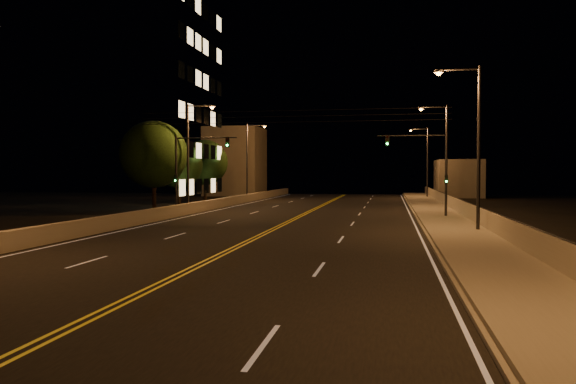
% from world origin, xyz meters
% --- Properties ---
extents(ground, '(160.00, 160.00, 0.00)m').
position_xyz_m(ground, '(0.00, 0.00, 0.00)').
color(ground, black).
rests_on(ground, ground).
extents(road, '(18.00, 120.00, 0.02)m').
position_xyz_m(road, '(0.00, 20.00, 0.01)').
color(road, black).
rests_on(road, ground).
extents(sidewalk, '(3.60, 120.00, 0.30)m').
position_xyz_m(sidewalk, '(10.80, 20.00, 0.15)').
color(sidewalk, gray).
rests_on(sidewalk, ground).
extents(curb, '(0.14, 120.00, 0.15)m').
position_xyz_m(curb, '(8.93, 20.00, 0.07)').
color(curb, gray).
rests_on(curb, ground).
extents(parapet_wall, '(0.30, 120.00, 1.00)m').
position_xyz_m(parapet_wall, '(12.45, 20.00, 0.80)').
color(parapet_wall, '#AAA28E').
rests_on(parapet_wall, sidewalk).
extents(jersey_barrier, '(0.45, 120.00, 0.92)m').
position_xyz_m(jersey_barrier, '(-9.47, 20.00, 0.46)').
color(jersey_barrier, '#AAA28E').
rests_on(jersey_barrier, ground).
extents(distant_building_right, '(6.00, 10.00, 5.26)m').
position_xyz_m(distant_building_right, '(16.50, 73.72, 2.63)').
color(distant_building_right, gray).
rests_on(distant_building_right, ground).
extents(distant_building_left, '(8.00, 8.00, 10.15)m').
position_xyz_m(distant_building_left, '(-16.00, 72.42, 5.08)').
color(distant_building_left, gray).
rests_on(distant_building_left, ground).
extents(parapet_rail, '(0.06, 120.00, 0.06)m').
position_xyz_m(parapet_rail, '(12.45, 20.00, 1.33)').
color(parapet_rail, black).
rests_on(parapet_rail, parapet_wall).
extents(lane_markings, '(17.32, 116.00, 0.00)m').
position_xyz_m(lane_markings, '(0.00, 19.93, 0.02)').
color(lane_markings, silver).
rests_on(lane_markings, road).
extents(streetlight_1, '(2.55, 0.28, 9.33)m').
position_xyz_m(streetlight_1, '(11.53, 23.21, 5.38)').
color(streetlight_1, '#2D2D33').
rests_on(streetlight_1, ground).
extents(streetlight_2, '(2.55, 0.28, 9.33)m').
position_xyz_m(streetlight_2, '(11.53, 41.31, 5.38)').
color(streetlight_2, '#2D2D33').
rests_on(streetlight_2, ground).
extents(streetlight_3, '(2.55, 0.28, 9.33)m').
position_xyz_m(streetlight_3, '(11.53, 66.50, 5.38)').
color(streetlight_3, '#2D2D33').
rests_on(streetlight_3, ground).
extents(streetlight_5, '(2.55, 0.28, 9.33)m').
position_xyz_m(streetlight_5, '(-9.93, 36.79, 5.38)').
color(streetlight_5, '#2D2D33').
rests_on(streetlight_5, ground).
extents(streetlight_6, '(2.55, 0.28, 9.33)m').
position_xyz_m(streetlight_6, '(-9.93, 57.09, 5.38)').
color(streetlight_6, '#2D2D33').
rests_on(streetlight_6, ground).
extents(traffic_signal_right, '(5.11, 0.31, 6.39)m').
position_xyz_m(traffic_signal_right, '(10.03, 33.05, 4.01)').
color(traffic_signal_right, '#2D2D33').
rests_on(traffic_signal_right, ground).
extents(traffic_signal_left, '(5.11, 0.31, 6.39)m').
position_xyz_m(traffic_signal_left, '(-8.83, 33.05, 4.01)').
color(traffic_signal_left, '#2D2D33').
rests_on(traffic_signal_left, ground).
extents(overhead_wires, '(22.00, 0.03, 0.83)m').
position_xyz_m(overhead_wires, '(0.00, 29.50, 7.40)').
color(overhead_wires, black).
extents(building_tower, '(24.00, 15.00, 31.42)m').
position_xyz_m(building_tower, '(-24.71, 47.90, 15.14)').
color(building_tower, gray).
rests_on(building_tower, ground).
extents(tree_0, '(5.95, 5.95, 8.06)m').
position_xyz_m(tree_0, '(-13.69, 37.59, 5.08)').
color(tree_0, black).
rests_on(tree_0, ground).
extents(tree_1, '(4.98, 4.98, 6.75)m').
position_xyz_m(tree_1, '(-15.22, 47.62, 4.25)').
color(tree_1, black).
rests_on(tree_1, ground).
extents(tree_2, '(5.48, 5.48, 7.43)m').
position_xyz_m(tree_2, '(-15.00, 55.46, 4.68)').
color(tree_2, black).
rests_on(tree_2, ground).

